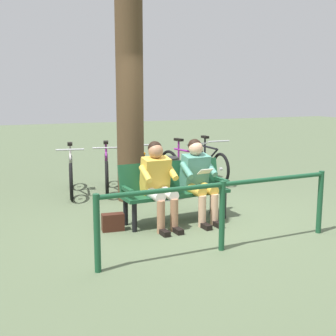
% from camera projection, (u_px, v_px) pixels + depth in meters
% --- Properties ---
extents(ground_plane, '(40.00, 40.00, 0.00)m').
position_uv_depth(ground_plane, '(193.00, 221.00, 6.55)').
color(ground_plane, '#566647').
extents(bench, '(1.62, 0.56, 0.87)m').
position_uv_depth(bench, '(174.00, 187.00, 6.51)').
color(bench, '#194C2D').
rests_on(bench, ground).
extents(person_reading, '(0.51, 0.78, 1.20)m').
position_uv_depth(person_reading, '(198.00, 176.00, 6.47)').
color(person_reading, '#4C8C7A').
rests_on(person_reading, ground).
extents(person_companion, '(0.51, 0.78, 1.20)m').
position_uv_depth(person_companion, '(158.00, 180.00, 6.19)').
color(person_companion, gold).
rests_on(person_companion, ground).
extents(handbag, '(0.31, 0.17, 0.24)m').
position_uv_depth(handbag, '(113.00, 222.00, 6.08)').
color(handbag, '#3F1E14').
rests_on(handbag, ground).
extents(tree_trunk, '(0.46, 0.46, 4.02)m').
position_uv_depth(tree_trunk, '(130.00, 84.00, 7.49)').
color(tree_trunk, '#4C3823').
rests_on(tree_trunk, ground).
extents(litter_bin, '(0.40, 0.40, 0.74)m').
position_uv_depth(litter_bin, '(168.00, 178.00, 7.83)').
color(litter_bin, slate).
rests_on(litter_bin, ground).
extents(bicycle_green, '(0.48, 1.68, 0.94)m').
position_uv_depth(bicycle_green, '(209.00, 164.00, 9.42)').
color(bicycle_green, black).
rests_on(bicycle_green, ground).
extents(bicycle_purple, '(0.54, 1.65, 0.94)m').
position_uv_depth(bicycle_purple, '(184.00, 168.00, 8.93)').
color(bicycle_purple, black).
rests_on(bicycle_purple, ground).
extents(bicycle_black, '(0.48, 1.67, 0.94)m').
position_uv_depth(bicycle_black, '(141.00, 169.00, 8.83)').
color(bicycle_black, black).
rests_on(bicycle_black, ground).
extents(bicycle_silver, '(0.58, 1.64, 0.94)m').
position_uv_depth(bicycle_silver, '(107.00, 172.00, 8.44)').
color(bicycle_silver, black).
rests_on(bicycle_silver, ground).
extents(bicycle_blue, '(0.50, 1.66, 0.94)m').
position_uv_depth(bicycle_blue, '(71.00, 175.00, 8.20)').
color(bicycle_blue, black).
rests_on(bicycle_blue, ground).
extents(railing_fence, '(3.14, 0.19, 0.85)m').
position_uv_depth(railing_fence, '(222.00, 202.00, 5.27)').
color(railing_fence, '#194C2D').
rests_on(railing_fence, ground).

